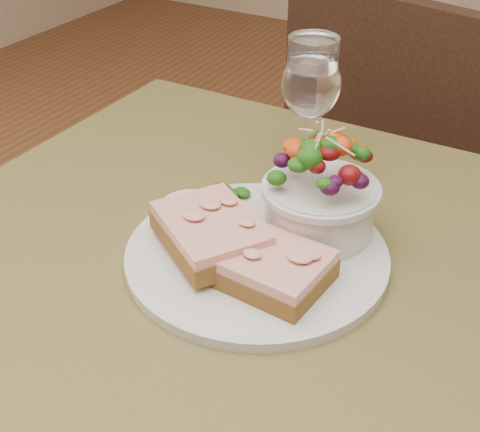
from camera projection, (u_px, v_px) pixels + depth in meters
The scene contains 9 objects.
cafe_table at pixel (238, 334), 0.80m from camera, with size 0.80×0.80×0.75m.
chair_far at pixel (401, 247), 1.54m from camera, with size 0.51×0.51×0.90m.
dinner_plate at pixel (257, 255), 0.75m from camera, with size 0.29×0.29×0.01m, color silver.
sandwich_front at pixel (266, 265), 0.70m from camera, with size 0.13×0.10×0.03m.
sandwich_back at pixel (210, 232), 0.73m from camera, with size 0.16×0.15×0.03m.
ramekin at pixel (190, 216), 0.77m from camera, with size 0.06×0.06×0.04m.
salad_bowl at pixel (321, 187), 0.75m from camera, with size 0.12×0.12×0.13m.
garnish at pixel (228, 193), 0.83m from camera, with size 0.05×0.04×0.02m.
wine_glass at pixel (311, 88), 0.85m from camera, with size 0.08×0.08×0.18m.
Camera 1 is at (0.29, -0.51, 1.21)m, focal length 50.00 mm.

